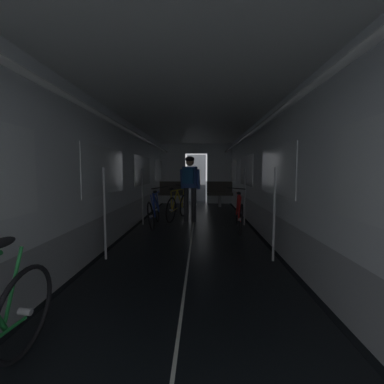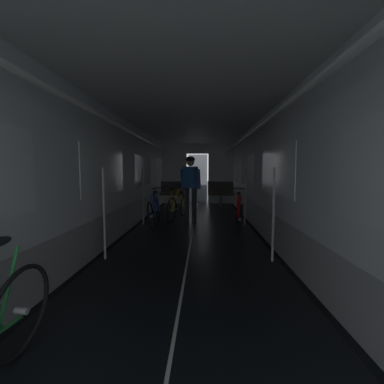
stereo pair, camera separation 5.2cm
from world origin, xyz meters
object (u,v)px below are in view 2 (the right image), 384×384
Objects in this scene: bicycle_red at (239,213)px; bicycle_blue at (154,211)px; bench_seat_far_left at (173,191)px; bench_seat_far_right at (221,192)px; person_cyclist_aisle at (190,181)px; bicycle_yellow_in_aisle at (178,206)px.

bicycle_red is 1.00× the size of bicycle_blue.
bench_seat_far_left reaches higher than bicycle_red.
bicycle_blue is at bearing -117.32° from bench_seat_far_right.
bicycle_red is (0.16, -3.93, -0.18)m from bench_seat_far_right.
bench_seat_far_right is 3.17m from person_cyclist_aisle.
bicycle_red is at bearing -39.64° from person_cyclist_aisle.
bench_seat_far_left is 0.58× the size of bicycle_red.
person_cyclist_aisle is (-1.00, -2.96, 0.50)m from bench_seat_far_right.
bicycle_red is (1.96, -3.93, -0.18)m from bench_seat_far_left.
bicycle_blue is at bearing -119.48° from bicycle_yellow_in_aisle.
bicycle_blue is at bearing 170.06° from bicycle_red.
bench_seat_far_right reaches higher than bicycle_red.
bench_seat_far_left is 0.58× the size of bicycle_blue.
person_cyclist_aisle is (0.80, -2.96, 0.50)m from bench_seat_far_left.
bicycle_blue is 1.03× the size of bicycle_yellow_in_aisle.
bicycle_blue is (-0.05, -3.57, -0.19)m from bench_seat_far_left.
bicycle_yellow_in_aisle is at bearing 60.52° from bicycle_blue.
bench_seat_far_right is 0.59× the size of bicycle_yellow_in_aisle.
bench_seat_far_left and bench_seat_far_right have the same top height.
bicycle_yellow_in_aisle is (-1.35, -2.69, -0.18)m from bench_seat_far_right.
bicycle_blue reaches higher than bicycle_red.
person_cyclist_aisle is at bearing 140.36° from bicycle_red.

